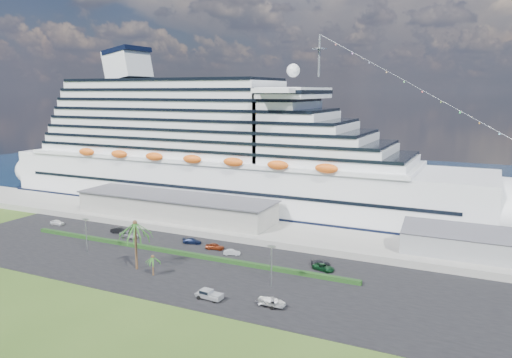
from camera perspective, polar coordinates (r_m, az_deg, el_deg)
The scene contains 22 objects.
ground at distance 103.62m, azimuth -10.48°, elevation -11.67°, with size 420.00×420.00×0.00m, color #334F1A.
asphalt_lot at distance 112.04m, azimuth -7.13°, elevation -9.85°, with size 140.00×38.00×0.12m, color black.
wharf at distance 135.83m, azimuth -0.48°, elevation -5.82°, with size 240.00×20.00×1.80m, color gray.
water at distance 218.46m, azimuth 9.98°, elevation -0.12°, with size 420.00×160.00×0.02m, color #0B1F31.
cruise_ship at distance 163.33m, azimuth -3.56°, elevation 2.52°, with size 191.00×38.00×54.00m.
terminal_building at distance 147.20m, azimuth -9.26°, elevation -3.05°, with size 61.00×15.00×6.30m.
port_shed at distance 122.12m, azimuth 22.15°, elevation -6.71°, with size 24.00×12.31×7.37m.
hedge at distance 120.04m, azimuth -9.08°, elevation -8.27°, with size 88.00×1.10×0.90m, color black.
lamp_post_left at distance 125.18m, azimuth -18.84°, elevation -5.64°, with size 1.60×0.35×8.27m.
lamp_post_right at distance 98.77m, azimuth 1.78°, elevation -9.29°, with size 1.60×0.35×8.27m.
palm_tall at distance 109.58m, azimuth -13.65°, elevation -5.50°, with size 8.82×8.82×11.13m.
palm_short at distance 106.79m, azimuth -11.72°, elevation -8.95°, with size 3.53×3.53×4.56m.
parked_car_0 at distance 154.18m, azimuth -21.77°, elevation -4.64°, with size 1.73×4.29×1.46m, color white.
parked_car_1 at distance 140.21m, azimuth -15.35°, elevation -5.68°, with size 1.65×4.73×1.56m, color black.
parked_car_2 at distance 135.65m, azimuth -14.31°, elevation -6.16°, with size 2.61×5.67×1.57m, color #999AA1.
parked_car_3 at distance 127.28m, azimuth -7.31°, elevation -7.05°, with size 1.90×4.68×1.36m, color #111C3C.
parked_car_4 at distance 122.20m, azimuth -4.73°, elevation -7.68°, with size 1.82×4.51×1.54m, color maroon.
parked_car_5 at distance 118.02m, azimuth -2.78°, elevation -8.38°, with size 1.36×3.90×1.28m, color #BABEC2.
parked_car_6 at distance 109.27m, azimuth 7.72°, elevation -9.97°, with size 2.28×4.94×1.37m, color #0E381A.
parked_car_7 at distance 112.09m, azimuth 7.40°, elevation -9.47°, with size 1.74×4.27×1.24m, color #222327.
pickup_truck at distance 94.51m, azimuth -5.40°, elevation -12.99°, with size 5.32×2.29×1.83m.
boat_trailer at distance 91.02m, azimuth 1.82°, elevation -13.79°, with size 6.00×3.82×1.73m.
Camera 1 is at (57.62, -77.25, 38.07)m, focal length 35.00 mm.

